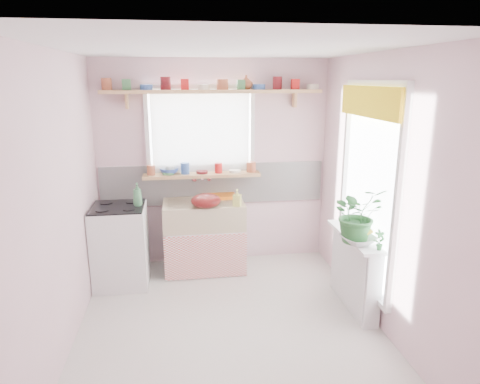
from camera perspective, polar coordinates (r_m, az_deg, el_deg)
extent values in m
plane|color=beige|center=(4.24, -1.42, -17.41)|extent=(3.20, 3.20, 0.00)
plane|color=white|center=(3.59, -1.69, 18.67)|extent=(3.20, 3.20, 0.00)
plane|color=silver|center=(5.27, -3.55, 3.78)|extent=(2.80, 0.00, 2.80)
plane|color=silver|center=(2.24, 3.28, -12.01)|extent=(2.80, 0.00, 2.80)
plane|color=silver|center=(3.83, -22.84, -1.65)|extent=(0.00, 3.20, 3.20)
plane|color=silver|center=(4.12, 18.20, -0.12)|extent=(0.00, 3.20, 3.20)
cube|color=white|center=(5.31, -3.50, 1.10)|extent=(2.74, 0.03, 0.50)
cube|color=pink|center=(5.36, -3.46, -0.98)|extent=(2.74, 0.02, 0.12)
cube|color=white|center=(5.20, -5.29, 8.05)|extent=(1.20, 0.01, 1.00)
cube|color=white|center=(5.13, -5.25, 7.96)|extent=(1.15, 0.02, 0.95)
cube|color=white|center=(4.29, 16.98, 0.56)|extent=(0.01, 1.10, 1.90)
cube|color=yellow|center=(4.14, 16.75, 11.46)|extent=(0.03, 1.20, 0.28)
cube|color=white|center=(5.25, -4.76, -7.40)|extent=(0.85, 0.55, 0.55)
cube|color=#DB4A40|center=(5.00, -4.56, -8.61)|extent=(0.95, 0.02, 0.53)
cube|color=#C8B492|center=(5.11, -4.86, -2.98)|extent=(0.95, 0.55, 0.30)
cylinder|color=silver|center=(5.24, -5.12, 2.01)|extent=(0.03, 0.22, 0.03)
cube|color=white|center=(5.00, -15.63, -6.96)|extent=(0.58, 0.58, 0.90)
cube|color=black|center=(4.85, -16.01, -1.96)|extent=(0.56, 0.56, 0.02)
cylinder|color=black|center=(4.74, -17.91, -2.32)|extent=(0.14, 0.14, 0.01)
cylinder|color=black|center=(4.70, -14.55, -2.22)|extent=(0.14, 0.14, 0.01)
cylinder|color=black|center=(5.00, -17.40, -1.38)|extent=(0.14, 0.14, 0.01)
cylinder|color=black|center=(4.96, -14.21, -1.28)|extent=(0.14, 0.14, 0.01)
cube|color=white|center=(4.54, 15.04, -10.24)|extent=(0.15, 0.90, 0.75)
cube|color=white|center=(4.38, 15.01, -5.71)|extent=(0.22, 0.95, 0.03)
cube|color=tan|center=(5.17, -5.08, 2.28)|extent=(1.40, 0.22, 0.04)
cube|color=tan|center=(5.05, -3.59, 13.23)|extent=(2.52, 0.24, 0.04)
cylinder|color=#A55133|center=(5.09, -17.36, 13.53)|extent=(0.11, 0.11, 0.12)
cylinder|color=#3F7F4C|center=(5.06, -14.90, 13.69)|extent=(0.11, 0.11, 0.12)
cylinder|color=#3359A5|center=(5.04, -12.38, 13.50)|extent=(0.11, 0.11, 0.06)
cylinder|color=#590F14|center=(5.03, -9.89, 13.96)|extent=(0.11, 0.11, 0.12)
cylinder|color=red|center=(5.03, -7.38, 14.05)|extent=(0.11, 0.11, 0.12)
cylinder|color=silver|center=(5.04, -4.85, 13.78)|extent=(0.11, 0.11, 0.06)
cylinder|color=#A55133|center=(5.05, -2.36, 14.16)|extent=(0.11, 0.11, 0.12)
cylinder|color=#3F7F4C|center=(5.08, 0.13, 14.18)|extent=(0.11, 0.11, 0.12)
cylinder|color=#3359A5|center=(5.12, 2.58, 13.83)|extent=(0.11, 0.11, 0.06)
cylinder|color=#590F14|center=(5.16, 5.00, 14.13)|extent=(0.11, 0.11, 0.12)
cylinder|color=red|center=(5.21, 7.37, 14.08)|extent=(0.11, 0.11, 0.12)
cylinder|color=silver|center=(5.27, 9.67, 13.67)|extent=(0.11, 0.11, 0.06)
cylinder|color=#A55133|center=(5.16, -12.01, 2.89)|extent=(0.11, 0.11, 0.12)
cylinder|color=#3F7F4C|center=(5.15, -9.71, 2.98)|extent=(0.11, 0.11, 0.12)
cylinder|color=#3359A5|center=(5.15, -7.40, 2.74)|extent=(0.11, 0.11, 0.06)
cylinder|color=#590F14|center=(5.15, -5.11, 3.14)|extent=(0.11, 0.11, 0.12)
cylinder|color=red|center=(5.17, -2.81, 3.22)|extent=(0.11, 0.11, 0.12)
cylinder|color=silver|center=(5.19, -0.54, 2.96)|extent=(0.11, 0.11, 0.06)
cylinder|color=#A55133|center=(5.22, 1.72, 3.35)|extent=(0.11, 0.11, 0.12)
cube|color=orange|center=(5.27, -2.84, -0.47)|extent=(0.42, 0.33, 0.04)
ellipsoid|color=#601010|center=(4.85, -4.58, -1.15)|extent=(0.43, 0.43, 0.15)
imported|color=#255E2A|center=(4.12, 15.42, -2.88)|extent=(0.53, 0.48, 0.54)
imported|color=silver|center=(4.14, 15.50, -6.16)|extent=(0.38, 0.38, 0.08)
imported|color=#2A6A30|center=(4.03, 18.11, -6.12)|extent=(0.11, 0.08, 0.19)
imported|color=#D2D75F|center=(4.88, -0.38, -0.77)|extent=(0.11, 0.11, 0.19)
imported|color=beige|center=(5.21, -9.32, 2.95)|extent=(0.13, 0.13, 0.09)
imported|color=#3758B5|center=(5.19, -9.43, 2.79)|extent=(0.29, 0.29, 0.07)
imported|color=#A95734|center=(5.15, 0.81, 14.42)|extent=(0.19, 0.19, 0.16)
imported|color=#438755|center=(4.79, -13.52, -0.32)|extent=(0.10, 0.10, 0.25)
sphere|color=orange|center=(4.12, 15.56, -5.39)|extent=(0.08, 0.08, 0.08)
sphere|color=orange|center=(4.17, 16.16, -5.19)|extent=(0.08, 0.08, 0.08)
sphere|color=orange|center=(4.12, 14.81, -5.35)|extent=(0.08, 0.08, 0.08)
cylinder|color=gold|center=(4.09, 16.11, -5.47)|extent=(0.18, 0.04, 0.10)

